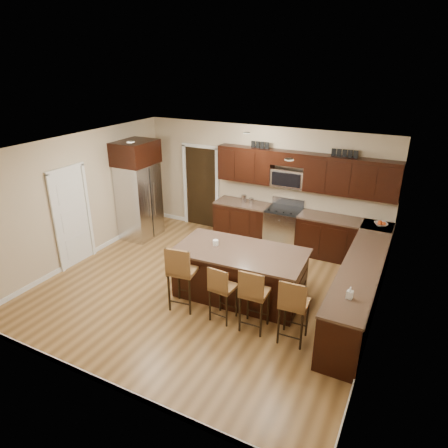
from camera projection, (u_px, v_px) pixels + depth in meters
The scene contains 24 objects.
floor at pixel (205, 289), 7.64m from camera, with size 6.00×6.00×0.00m, color olive.
ceiling at pixel (202, 149), 6.60m from camera, with size 6.00×6.00×0.00m, color silver.
wall_back at pixel (262, 184), 9.38m from camera, with size 6.00×6.00×0.00m, color #BFAB8A.
wall_left at pixel (80, 199), 8.38m from camera, with size 5.50×5.50×0.00m, color #BFAB8A.
wall_right at pixel (381, 260), 5.86m from camera, with size 5.50×5.50×0.00m, color #BFAB8A.
base_cabinets at pixel (325, 257), 7.85m from camera, with size 4.02×3.96×0.92m.
upper_cabinets at pixel (305, 170), 8.62m from camera, with size 4.00×0.33×0.80m.
range at pixel (283, 228), 9.19m from camera, with size 0.76×0.64×1.11m.
microwave at pixel (288, 178), 8.87m from camera, with size 0.76×0.31×0.40m, color silver.
doorway at pixel (201, 187), 10.18m from camera, with size 0.85×0.03×2.06m, color black.
pantry_door at pixel (72, 218), 8.25m from camera, with size 0.03×0.80×2.04m, color white.
letter_decor at pixel (300, 149), 8.50m from camera, with size 2.20×0.03×0.15m, color black, non-canonical shape.
island at pixel (240, 275), 7.28m from camera, with size 2.40×1.34×0.92m.
stool_left at pixel (181, 271), 6.75m from camera, with size 0.51×0.51×1.21m.
stool_mid at pixel (221, 288), 6.49m from camera, with size 0.40×0.40×1.01m.
stool_right at pixel (253, 293), 6.23m from camera, with size 0.43×0.43×1.11m.
refrigerator at pixel (138, 189), 9.46m from camera, with size 0.79×0.97×2.35m.
floor_mat at pixel (247, 259), 8.75m from camera, with size 0.90×0.60×0.01m, color brown.
fruit_bowl at pixel (381, 224), 8.13m from camera, with size 0.26×0.26×0.06m, color silver.
soap_bottle at pixel (350, 293), 5.65m from camera, with size 0.08×0.08×0.18m, color #B2B2B2.
canister_tall at pixel (244, 199), 9.40m from camera, with size 0.12×0.12×0.19m, color silver.
canister_short at pixel (251, 201), 9.32m from camera, with size 0.11×0.11×0.15m, color silver.
island_jar at pixel (216, 243), 7.28m from camera, with size 0.10×0.10×0.10m, color white.
stool_extra at pixel (293, 304), 5.95m from camera, with size 0.43×0.43×1.11m.
Camera 1 is at (3.31, -5.69, 4.09)m, focal length 32.00 mm.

